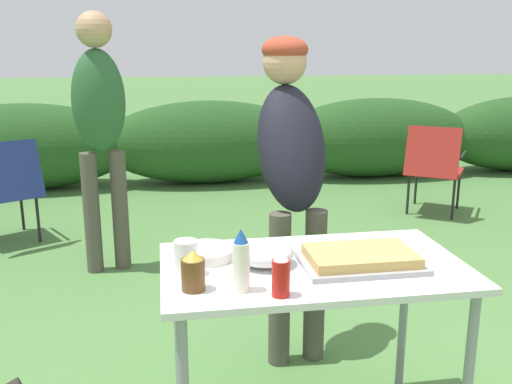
# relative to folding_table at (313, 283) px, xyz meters

# --- Properties ---
(shrub_hedge) EXTENTS (14.40, 0.90, 0.93)m
(shrub_hedge) POSITION_rel_folding_table_xyz_m (-0.00, 4.53, -0.20)
(shrub_hedge) COLOR #234C1E
(shrub_hedge) RESTS_ON ground
(folding_table) EXTENTS (1.10, 0.64, 0.74)m
(folding_table) POSITION_rel_folding_table_xyz_m (0.00, 0.00, 0.00)
(folding_table) COLOR silver
(folding_table) RESTS_ON ground
(food_tray) EXTENTS (0.43, 0.28, 0.06)m
(food_tray) POSITION_rel_folding_table_xyz_m (0.16, -0.04, 0.10)
(food_tray) COLOR #9E9EA3
(food_tray) RESTS_ON folding_table
(plate_stack) EXTENTS (0.22, 0.22, 0.04)m
(plate_stack) POSITION_rel_folding_table_xyz_m (-0.38, 0.13, 0.10)
(plate_stack) COLOR white
(plate_stack) RESTS_ON folding_table
(mixing_bowl) EXTENTS (0.21, 0.21, 0.09)m
(mixing_bowl) POSITION_rel_folding_table_xyz_m (-0.18, 0.02, 0.12)
(mixing_bowl) COLOR silver
(mixing_bowl) RESTS_ON folding_table
(paper_cup_stack) EXTENTS (0.08, 0.08, 0.12)m
(paper_cup_stack) POSITION_rel_folding_table_xyz_m (-0.46, -0.02, 0.14)
(paper_cup_stack) COLOR white
(paper_cup_stack) RESTS_ON folding_table
(mayo_bottle) EXTENTS (0.06, 0.06, 0.21)m
(mayo_bottle) POSITION_rel_folding_table_xyz_m (-0.29, -0.19, 0.18)
(mayo_bottle) COLOR silver
(mayo_bottle) RESTS_ON folding_table
(beer_bottle) EXTENTS (0.08, 0.08, 0.14)m
(beer_bottle) POSITION_rel_folding_table_xyz_m (-0.44, -0.16, 0.14)
(beer_bottle) COLOR brown
(beer_bottle) RESTS_ON folding_table
(ketchup_bottle) EXTENTS (0.06, 0.06, 0.15)m
(ketchup_bottle) POSITION_rel_folding_table_xyz_m (-0.17, -0.25, 0.15)
(ketchup_bottle) COLOR red
(ketchup_bottle) RESTS_ON folding_table
(standing_person_in_red_jacket) EXTENTS (0.37, 0.48, 1.56)m
(standing_person_in_red_jacket) POSITION_rel_folding_table_xyz_m (0.08, 0.71, 0.32)
(standing_person_in_red_jacket) COLOR #4C473D
(standing_person_in_red_jacket) RESTS_ON ground
(standing_person_in_gray_fleece) EXTENTS (0.39, 0.32, 1.73)m
(standing_person_in_gray_fleece) POSITION_rel_folding_table_xyz_m (-0.92, 1.98, 0.39)
(standing_person_in_gray_fleece) COLOR #4C473D
(standing_person_in_gray_fleece) RESTS_ON ground
(camp_chair_green_behind_table) EXTENTS (0.69, 0.74, 0.83)m
(camp_chair_green_behind_table) POSITION_rel_folding_table_xyz_m (-1.73, 2.64, -0.20)
(camp_chair_green_behind_table) COLOR navy
(camp_chair_green_behind_table) RESTS_ON ground
(camp_chair_near_hedge) EXTENTS (0.71, 0.75, 0.83)m
(camp_chair_near_hedge) POSITION_rel_folding_table_xyz_m (1.92, 2.87, -0.20)
(camp_chair_near_hedge) COLOR maroon
(camp_chair_near_hedge) RESTS_ON ground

